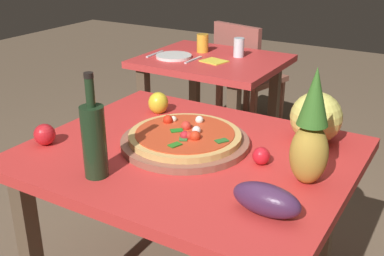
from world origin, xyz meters
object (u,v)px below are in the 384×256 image
at_px(pizza, 185,135).
at_px(wine_bottle, 94,139).
at_px(dining_chair, 245,73).
at_px(napkin_folded, 214,61).
at_px(eggplant, 266,200).
at_px(drinking_glass_water, 239,47).
at_px(knife_utensil, 193,60).
at_px(pizza_board, 185,142).
at_px(pineapple_left, 311,133).
at_px(melon, 316,118).
at_px(display_table, 190,173).
at_px(tomato_beside_pepper, 45,134).
at_px(fork_utensil, 155,54).
at_px(drinking_glass_juice, 203,43).
at_px(background_table, 212,78).
at_px(bell_pepper, 158,103).
at_px(tomato_by_bottle, 261,156).
at_px(dinner_plate, 174,56).

distance_m(pizza, wine_bottle, 0.37).
xyz_separation_m(dining_chair, napkin_folded, (0.09, -0.65, 0.25)).
height_order(eggplant, drinking_glass_water, drinking_glass_water).
height_order(pizza, knife_utensil, pizza).
relative_size(pizza_board, pineapple_left, 1.26).
xyz_separation_m(melon, knife_utensil, (-0.99, 0.78, -0.09)).
relative_size(display_table, pizza, 2.75).
distance_m(pineapple_left, tomato_beside_pepper, 0.94).
xyz_separation_m(eggplant, knife_utensil, (-1.02, 1.33, -0.04)).
height_order(drinking_glass_water, fork_utensil, drinking_glass_water).
distance_m(pizza, drinking_glass_juice, 1.43).
relative_size(background_table, bell_pepper, 8.96).
xyz_separation_m(background_table, pizza_board, (0.53, -1.17, 0.14)).
relative_size(fork_utensil, napkin_folded, 1.29).
bearing_deg(napkin_folded, knife_utensil, -162.56).
xyz_separation_m(background_table, napkin_folded, (0.05, -0.07, 0.13)).
xyz_separation_m(tomato_beside_pepper, drinking_glass_water, (0.04, 1.54, 0.02)).
distance_m(pizza_board, drinking_glass_juice, 1.43).
xyz_separation_m(tomato_by_bottle, knife_utensil, (-0.89, 1.06, -0.03)).
xyz_separation_m(pineapple_left, fork_utensil, (-1.34, 1.10, -0.16)).
bearing_deg(bell_pepper, tomato_by_bottle, -21.55).
bearing_deg(tomato_beside_pepper, knife_utensil, 96.67).
height_order(display_table, pizza, pizza).
bearing_deg(background_table, pineapple_left, -50.55).
relative_size(pineapple_left, tomato_by_bottle, 6.16).
relative_size(display_table, eggplant, 5.61).
bearing_deg(tomato_by_bottle, bell_pepper, 158.45).
distance_m(drinking_glass_water, dinner_plate, 0.40).
bearing_deg(knife_utensil, drinking_glass_juice, 106.41).
xyz_separation_m(drinking_glass_juice, fork_utensil, (-0.22, -0.21, -0.05)).
distance_m(dining_chair, drinking_glass_water, 0.58).
height_order(pineapple_left, bell_pepper, pineapple_left).
height_order(drinking_glass_water, knife_utensil, drinking_glass_water).
xyz_separation_m(display_table, drinking_glass_juice, (-0.69, 1.30, 0.15)).
height_order(background_table, wine_bottle, wine_bottle).
height_order(display_table, dining_chair, dining_chair).
distance_m(melon, bell_pepper, 0.67).
distance_m(pizza, knife_utensil, 1.21).
xyz_separation_m(melon, tomato_beside_pepper, (-0.83, -0.53, -0.05)).
xyz_separation_m(wine_bottle, dinner_plate, (-0.61, 1.40, -0.12)).
bearing_deg(napkin_folded, pineapple_left, -50.37).
bearing_deg(drinking_glass_juice, knife_utensil, -74.64).
xyz_separation_m(background_table, fork_utensil, (-0.35, -0.11, 0.13)).
bearing_deg(eggplant, dinner_plate, 131.17).
bearing_deg(knife_utensil, dinner_plate, -178.95).
distance_m(pizza_board, tomato_by_bottle, 0.30).
height_order(melon, tomato_beside_pepper, melon).
bearing_deg(bell_pepper, tomato_beside_pepper, -108.96).
height_order(wine_bottle, dinner_plate, wine_bottle).
xyz_separation_m(melon, eggplant, (0.04, -0.55, -0.05)).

